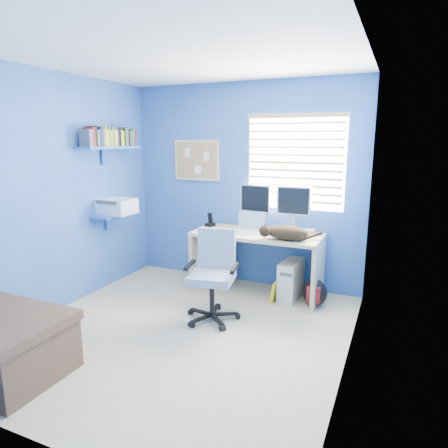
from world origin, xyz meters
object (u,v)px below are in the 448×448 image
at_px(office_chair, 213,287).
at_px(tower_pc, 291,280).
at_px(laptop, 249,223).
at_px(cat, 287,233).
at_px(desk, 257,263).

bearing_deg(office_chair, tower_pc, 54.63).
xyz_separation_m(laptop, cat, (0.50, -0.17, -0.03)).
xyz_separation_m(tower_pc, office_chair, (-0.60, -0.84, 0.12)).
bearing_deg(desk, tower_pc, -0.54).
height_order(desk, cat, cat).
bearing_deg(tower_pc, cat, -91.46).
relative_size(cat, office_chair, 0.50).
height_order(cat, tower_pc, cat).
relative_size(tower_pc, office_chair, 0.49).
relative_size(desk, tower_pc, 3.34).
distance_m(cat, office_chair, 1.00).
height_order(laptop, tower_pc, laptop).
height_order(desk, office_chair, office_chair).
bearing_deg(office_chair, desk, 78.36).
distance_m(desk, office_chair, 0.86).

